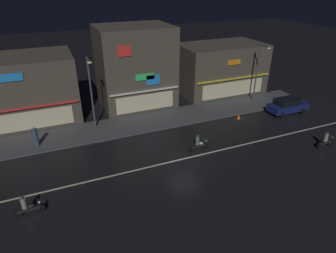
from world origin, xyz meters
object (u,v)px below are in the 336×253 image
(streetlamp_mid, at_px, (259,68))
(pedestrian_on_sidewalk, at_px, (36,137))
(streetlamp_west, at_px, (91,88))
(parked_car_near_kerb, at_px, (287,105))
(motorcycle_lead, at_px, (326,140))
(traffic_cone, at_px, (239,116))
(motorcycle_opposite_lane, at_px, (198,144))
(motorcycle_following, at_px, (27,207))

(streetlamp_mid, bearing_deg, pedestrian_on_sidewalk, -177.00)
(streetlamp_west, relative_size, pedestrian_on_sidewalk, 3.71)
(pedestrian_on_sidewalk, xyz_separation_m, parked_car_near_kerb, (25.18, -2.75, -0.12))
(streetlamp_mid, relative_size, parked_car_near_kerb, 1.52)
(motorcycle_lead, height_order, traffic_cone, motorcycle_lead)
(streetlamp_mid, relative_size, traffic_cone, 11.89)
(motorcycle_lead, relative_size, motorcycle_opposite_lane, 1.00)
(motorcycle_lead, bearing_deg, traffic_cone, -65.29)
(streetlamp_mid, xyz_separation_m, pedestrian_on_sidewalk, (-23.97, -1.26, -3.05))
(pedestrian_on_sidewalk, xyz_separation_m, traffic_cone, (19.49, -2.01, -0.72))
(streetlamp_west, relative_size, parked_car_near_kerb, 1.60)
(streetlamp_mid, distance_m, motorcycle_opposite_lane, 13.81)
(streetlamp_west, bearing_deg, streetlamp_mid, -0.60)
(pedestrian_on_sidewalk, relative_size, motorcycle_opposite_lane, 0.98)
(pedestrian_on_sidewalk, distance_m, motorcycle_following, 8.62)
(motorcycle_opposite_lane, height_order, traffic_cone, motorcycle_opposite_lane)
(pedestrian_on_sidewalk, height_order, motorcycle_lead, pedestrian_on_sidewalk)
(motorcycle_following, bearing_deg, streetlamp_west, -117.80)
(streetlamp_west, relative_size, motorcycle_opposite_lane, 3.62)
(pedestrian_on_sidewalk, bearing_deg, motorcycle_lead, 1.37)
(parked_car_near_kerb, relative_size, motorcycle_lead, 2.26)
(streetlamp_mid, height_order, traffic_cone, streetlamp_mid)
(streetlamp_mid, bearing_deg, motorcycle_following, -158.24)
(pedestrian_on_sidewalk, bearing_deg, motorcycle_opposite_lane, -0.97)
(streetlamp_mid, relative_size, motorcycle_opposite_lane, 3.44)
(motorcycle_lead, bearing_deg, parked_car_near_kerb, -107.38)
(motorcycle_lead, xyz_separation_m, motorcycle_opposite_lane, (-10.46, 3.75, 0.00))
(motorcycle_following, relative_size, traffic_cone, 3.45)
(streetlamp_mid, xyz_separation_m, parked_car_near_kerb, (1.22, -4.00, -3.17))
(streetlamp_west, bearing_deg, pedestrian_on_sidewalk, -164.76)
(motorcycle_opposite_lane, xyz_separation_m, traffic_cone, (6.83, 3.88, -0.36))
(pedestrian_on_sidewalk, distance_m, motorcycle_lead, 25.06)
(parked_car_near_kerb, relative_size, motorcycle_opposite_lane, 2.26)
(streetlamp_west, height_order, traffic_cone, streetlamp_west)
(streetlamp_mid, bearing_deg, streetlamp_west, 179.40)
(streetlamp_mid, relative_size, pedestrian_on_sidewalk, 3.53)
(traffic_cone, bearing_deg, streetlamp_mid, 36.14)
(streetlamp_mid, height_order, motorcycle_opposite_lane, streetlamp_mid)
(streetlamp_west, height_order, streetlamp_mid, streetlamp_west)
(traffic_cone, bearing_deg, motorcycle_opposite_lane, -150.35)
(streetlamp_west, xyz_separation_m, motorcycle_lead, (17.80, -11.10, -3.58))
(streetlamp_west, distance_m, parked_car_near_kerb, 20.57)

